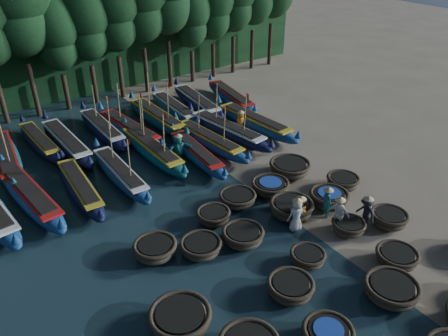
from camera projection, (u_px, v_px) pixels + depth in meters
ground at (280, 211)px, 22.78m from camera, size 120.00×120.00×0.00m
foliage_wall at (98, 29)px, 36.83m from camera, size 40.00×3.00×10.00m
coracle_6 at (328, 335)px, 15.60m from camera, size 1.90×1.90×0.69m
coracle_7 at (391, 290)px, 17.44m from camera, size 2.31×2.31×0.73m
coracle_8 at (397, 257)px, 19.16m from camera, size 2.32×2.32×0.66m
coracle_10 at (180, 318)px, 16.16m from camera, size 2.38×2.38×0.78m
coracle_11 at (290, 287)px, 17.54m from camera, size 2.16×2.16×0.73m
coracle_12 at (308, 257)px, 19.15m from camera, size 1.79×1.79×0.64m
coracle_13 at (348, 226)px, 21.05m from camera, size 1.82×1.82×0.63m
coracle_14 at (389, 218)px, 21.50m from camera, size 2.19×2.19×0.74m
coracle_15 at (201, 246)px, 19.75m from camera, size 2.08×2.08×0.66m
coracle_16 at (243, 236)px, 20.34m from camera, size 2.30×2.30×0.75m
coracle_17 at (291, 208)px, 22.19m from camera, size 2.41×2.41×0.81m
coracle_18 at (329, 198)px, 22.96m from camera, size 2.54×2.54×0.82m
coracle_19 at (343, 181)px, 24.46m from camera, size 2.25×2.25×0.74m
coracle_20 at (155, 249)px, 19.52m from camera, size 2.00×2.00×0.76m
coracle_21 at (213, 216)px, 21.73m from camera, size 2.02×2.02×0.69m
coracle_22 at (238, 198)px, 23.08m from camera, size 2.45×2.45×0.67m
coracle_23 at (270, 186)px, 24.05m from camera, size 2.35×2.35×0.71m
coracle_24 at (290, 167)px, 25.75m from camera, size 2.84×2.84×0.80m
long_boat_1 at (30, 196)px, 22.94m from camera, size 2.42×8.46×1.50m
long_boat_2 at (80, 187)px, 23.81m from camera, size 1.67×7.46×1.31m
long_boat_3 at (120, 173)px, 25.06m from camera, size 1.39×7.67×3.26m
long_boat_4 at (152, 150)px, 27.44m from camera, size 1.54×8.27×3.51m
long_boat_5 at (196, 153)px, 27.19m from camera, size 1.83×7.28×1.28m
long_boat_6 at (209, 140)px, 28.63m from camera, size 2.12×7.87×3.36m
long_boat_7 at (228, 130)px, 29.90m from camera, size 2.54×8.37×3.59m
long_boat_8 at (255, 122)px, 31.03m from camera, size 2.19×8.49×1.50m
long_boat_9 at (7, 158)px, 26.45m from camera, size 2.28×8.61×3.67m
long_boat_10 at (40, 141)px, 28.61m from camera, size 1.68×7.29×1.28m
long_boat_11 at (66, 142)px, 28.34m from camera, size 1.75×8.47×1.49m
long_boat_12 at (102, 128)px, 30.23m from camera, size 1.42×7.90×3.36m
long_boat_13 at (129, 129)px, 30.05m from camera, size 2.39×8.33×3.56m
long_boat_14 at (157, 117)px, 31.78m from camera, size 1.71×8.47×3.60m
long_boat_15 at (174, 108)px, 33.41m from camera, size 1.72×7.71×1.36m
long_boat_16 at (197, 102)px, 34.41m from camera, size 2.26×8.27×1.46m
long_boat_17 at (231, 97)px, 35.36m from camera, size 2.68×8.15×1.45m
fisherman_0 at (296, 214)px, 20.95m from camera, size 0.95×0.72×1.96m
fisherman_1 at (327, 201)px, 21.91m from camera, size 0.52×0.67×1.84m
fisherman_2 at (300, 210)px, 21.38m from camera, size 0.89×0.77×1.78m
fisherman_3 at (366, 212)px, 21.14m from camera, size 0.76×1.18×1.94m
fisherman_4 at (338, 213)px, 20.95m from camera, size 0.90×1.14×2.01m
fisherman_5 at (179, 148)px, 26.86m from camera, size 1.73×0.74×2.00m
fisherman_6 at (241, 121)px, 30.43m from camera, size 0.90×0.70×1.82m
tree_5 at (55, 32)px, 31.63m from camera, size 3.68×3.68×8.68m
tree_6 at (84, 19)px, 32.43m from camera, size 4.09×4.09×9.65m
tree_7 at (112, 6)px, 33.24m from camera, size 4.51×4.51×10.63m
tree_10 at (190, 14)px, 37.36m from camera, size 3.68×3.68×8.68m
tree_11 at (212, 3)px, 38.16m from camera, size 4.09×4.09×9.65m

